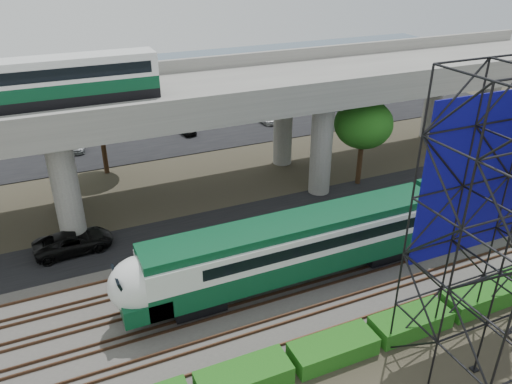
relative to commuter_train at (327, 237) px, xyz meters
name	(u,v)px	position (x,y,z in m)	size (l,w,h in m)	color
ground	(279,311)	(-4.29, -2.00, -2.88)	(140.00, 140.00, 0.00)	#474233
ballast_bed	(264,290)	(-4.29, 0.00, -2.78)	(90.00, 12.00, 0.20)	slate
service_road	(217,227)	(-4.29, 8.50, -2.84)	(90.00, 5.00, 0.08)	black
parking_lot	(147,130)	(-4.29, 32.00, -2.84)	(90.00, 18.00, 0.08)	black
harbor_water	(113,85)	(-4.29, 54.00, -2.87)	(140.00, 40.00, 0.03)	#41546B
rail_tracks	(264,288)	(-4.29, 0.00, -2.60)	(90.00, 9.52, 0.16)	#472D1E
commuter_train	(327,237)	(0.00, 0.00, 0.00)	(29.30, 3.06, 4.30)	black
overpass	(181,103)	(-4.91, 14.00, 5.33)	(80.00, 12.00, 12.40)	#9E9B93
hedge_strip	(333,348)	(-3.28, -6.30, -2.32)	(34.60, 1.80, 1.20)	#155C15
trees	(132,142)	(-8.96, 14.17, 2.69)	(40.94, 16.94, 7.69)	#382314
suv	(73,242)	(-14.47, 9.37, -2.07)	(2.43, 5.27, 1.47)	black
parked_cars	(152,124)	(-3.64, 31.91, -2.21)	(40.06, 9.32, 1.31)	white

